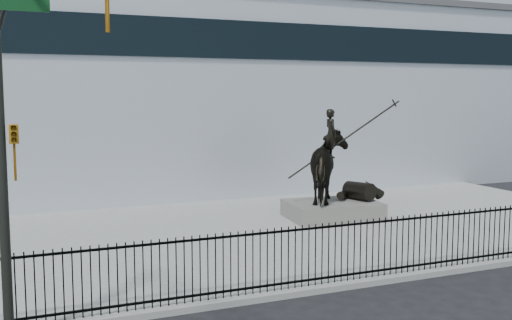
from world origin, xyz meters
name	(u,v)px	position (x,y,z in m)	size (l,w,h in m)	color
ground	(350,307)	(0.00, 0.00, 0.00)	(120.00, 120.00, 0.00)	black
plaza	(237,235)	(0.00, 7.00, 0.07)	(30.00, 12.00, 0.15)	gray
building	(147,98)	(0.00, 20.00, 4.50)	(44.00, 14.00, 9.00)	silver
picket_fence	(323,254)	(0.00, 1.25, 0.90)	(22.10, 0.10, 1.50)	black
statue_plinth	(332,210)	(4.13, 7.89, 0.46)	(3.30, 2.27, 0.62)	#5E5D56
equestrian_statue	(335,167)	(4.19, 7.88, 2.06)	(4.21, 2.83, 3.58)	black
traffic_signal_left	(17,137)	(-6.75, -0.62, 4.03)	(1.52, 4.84, 7.00)	black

